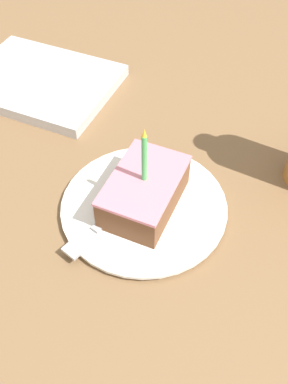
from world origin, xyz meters
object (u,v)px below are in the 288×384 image
Objects in this scene: marble_board at (41,82)px; fork at (109,219)px; plate at (144,207)px; cake_slice at (144,191)px.

fork is at bearing -42.24° from marble_board.
fork reaches higher than plate.
cake_slice is 0.34m from marble_board.
marble_board reaches higher than plate.
fork is 0.34m from marble_board.
cake_slice is 0.53× the size of marble_board.
fork is (-0.03, -0.04, -0.02)m from cake_slice.
marble_board is (-0.29, 0.19, -0.03)m from cake_slice.
marble_board is (-0.29, 0.19, 0.00)m from plate.
plate is 0.06m from fork.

